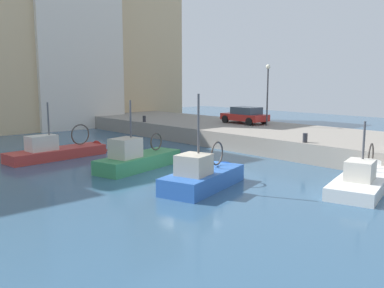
% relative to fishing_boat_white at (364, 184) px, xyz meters
% --- Properties ---
extents(water_surface, '(80.00, 80.00, 0.00)m').
position_rel_fishing_boat_white_xyz_m(water_surface, '(-4.54, 7.00, -0.11)').
color(water_surface, '#335675').
rests_on(water_surface, ground).
extents(quay_wall, '(9.00, 56.00, 1.20)m').
position_rel_fishing_boat_white_xyz_m(quay_wall, '(6.96, 7.00, 0.49)').
color(quay_wall, gray).
rests_on(quay_wall, ground).
extents(fishing_boat_white, '(7.09, 3.57, 3.96)m').
position_rel_fishing_boat_white_xyz_m(fishing_boat_white, '(0.00, 0.00, 0.00)').
color(fishing_boat_white, white).
rests_on(fishing_boat_white, ground).
extents(fishing_boat_red, '(7.11, 2.29, 4.29)m').
position_rel_fishing_boat_white_xyz_m(fishing_boat_red, '(-7.10, 16.18, 0.03)').
color(fishing_boat_red, '#BC3833').
rests_on(fishing_boat_red, ground).
extents(fishing_boat_blue, '(5.80, 3.25, 5.11)m').
position_rel_fishing_boat_white_xyz_m(fishing_boat_blue, '(-5.40, 4.89, 0.03)').
color(fishing_boat_blue, '#2D60B7').
rests_on(fishing_boat_blue, ground).
extents(fishing_boat_green, '(6.45, 3.09, 4.57)m').
position_rel_fishing_boat_white_xyz_m(fishing_boat_green, '(-5.13, 10.31, 0.05)').
color(fishing_boat_green, '#388951').
rests_on(fishing_boat_green, ground).
extents(parked_car_red, '(2.18, 4.05, 1.39)m').
position_rel_fishing_boat_white_xyz_m(parked_car_red, '(8.38, 14.35, 1.80)').
color(parked_car_red, red).
rests_on(parked_car_red, quay_wall).
extents(mooring_bollard_south, '(0.28, 0.28, 0.55)m').
position_rel_fishing_boat_white_xyz_m(mooring_bollard_south, '(2.81, 5.00, 1.37)').
color(mooring_bollard_south, '#2D2D33').
rests_on(mooring_bollard_south, quay_wall).
extents(mooring_bollard_mid, '(0.28, 0.28, 0.55)m').
position_rel_fishing_boat_white_xyz_m(mooring_bollard_mid, '(2.81, 21.00, 1.37)').
color(mooring_bollard_mid, '#2D2D33').
rests_on(mooring_bollard_mid, quay_wall).
extents(quay_streetlamp, '(0.36, 0.36, 4.83)m').
position_rel_fishing_boat_white_xyz_m(quay_streetlamp, '(8.46, 12.16, 4.35)').
color(quay_streetlamp, '#38383D').
rests_on(quay_streetlamp, quay_wall).
extents(waterfront_building_west, '(9.31, 6.60, 19.50)m').
position_rel_fishing_boat_white_xyz_m(waterfront_building_west, '(1.52, 32.06, 9.66)').
color(waterfront_building_west, silver).
rests_on(waterfront_building_west, ground).
extents(waterfront_building_east, '(9.17, 6.27, 18.32)m').
position_rel_fishing_boat_white_xyz_m(waterfront_building_east, '(11.28, 33.79, 9.07)').
color(waterfront_building_east, '#D1B284').
rests_on(waterfront_building_east, ground).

